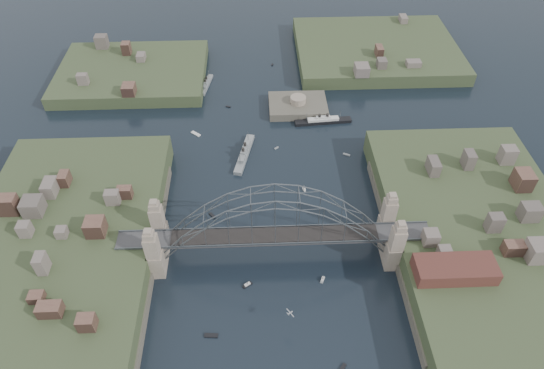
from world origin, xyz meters
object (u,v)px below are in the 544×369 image
at_px(bridge, 275,226).
at_px(ocean_liner, 323,121).
at_px(fort_island, 298,110).
at_px(wharf_shed, 455,269).
at_px(naval_cruiser_near, 244,154).
at_px(naval_cruiser_far, 206,84).

relative_size(bridge, ocean_liner, 3.96).
relative_size(fort_island, wharf_shed, 1.10).
bearing_deg(ocean_liner, fort_island, 133.46).
xyz_separation_m(bridge, ocean_liner, (20.70, 60.82, -11.52)).
bearing_deg(bridge, ocean_liner, 71.21).
distance_m(bridge, naval_cruiser_near, 45.29).
bearing_deg(bridge, naval_cruiser_near, 101.15).
height_order(bridge, naval_cruiser_near, bridge).
distance_m(wharf_shed, naval_cruiser_far, 122.67).
relative_size(wharf_shed, naval_cruiser_near, 0.97).
distance_m(fort_island, ocean_liner, 12.70).
xyz_separation_m(bridge, naval_cruiser_far, (-24.06, 87.63, -11.55)).
bearing_deg(fort_island, ocean_liner, -46.54).
bearing_deg(ocean_liner, wharf_shed, -72.70).
distance_m(naval_cruiser_near, naval_cruiser_far, 47.27).
relative_size(fort_island, naval_cruiser_far, 1.48).
distance_m(bridge, fort_island, 72.14).
distance_m(naval_cruiser_near, ocean_liner, 34.19).
height_order(wharf_shed, naval_cruiser_far, wharf_shed).
xyz_separation_m(naval_cruiser_near, ocean_liner, (29.18, 17.81, -0.15)).
height_order(bridge, fort_island, bridge).
height_order(bridge, ocean_liner, bridge).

